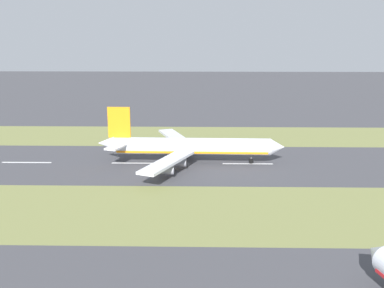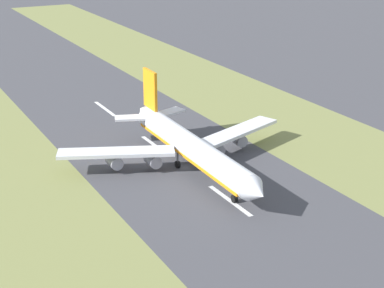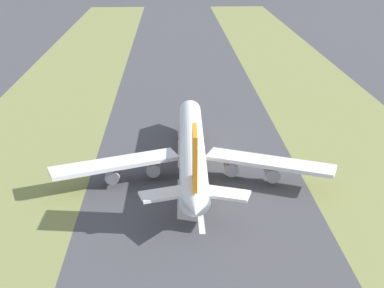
{
  "view_description": "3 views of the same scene",
  "coord_description": "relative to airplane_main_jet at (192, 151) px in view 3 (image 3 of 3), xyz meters",
  "views": [
    {
      "loc": [
        154.99,
        5.37,
        45.45
      ],
      "look_at": [
        -0.86,
        2.08,
        7.0
      ],
      "focal_mm": 42.0,
      "sensor_mm": 36.0,
      "label": 1
    },
    {
      "loc": [
        69.36,
        134.87,
        62.53
      ],
      "look_at": [
        -0.86,
        2.08,
        7.0
      ],
      "focal_mm": 60.0,
      "sensor_mm": 36.0,
      "label": 2
    },
    {
      "loc": [
        -5.57,
        -115.26,
        54.12
      ],
      "look_at": [
        -0.86,
        2.08,
        7.0
      ],
      "focal_mm": 50.0,
      "sensor_mm": 36.0,
      "label": 3
    }
  ],
  "objects": [
    {
      "name": "grass_median_east",
      "position": [
        45.9,
        -0.18,
        -6.02
      ],
      "size": [
        40.0,
        600.0,
        0.01
      ],
      "primitive_type": "cube",
      "color": "olive",
      "rests_on": "ground"
    },
    {
      "name": "ground_plane",
      "position": [
        0.9,
        -0.18,
        -6.02
      ],
      "size": [
        800.0,
        800.0,
        0.0
      ],
      "primitive_type": "plane",
      "color": "#424247"
    },
    {
      "name": "centreline_dash_mid",
      "position": [
        0.9,
        -18.1,
        -6.01
      ],
      "size": [
        1.2,
        18.0,
        0.01
      ],
      "primitive_type": "cube",
      "color": "silver",
      "rests_on": "ground"
    },
    {
      "name": "grass_median_west",
      "position": [
        -44.1,
        -0.18,
        -6.02
      ],
      "size": [
        40.0,
        600.0,
        0.01
      ],
      "primitive_type": "cube",
      "color": "olive",
      "rests_on": "ground"
    },
    {
      "name": "airplane_main_jet",
      "position": [
        0.0,
        0.0,
        0.0
      ],
      "size": [
        64.12,
        67.1,
        20.2
      ],
      "color": "silver",
      "rests_on": "ground"
    },
    {
      "name": "centreline_dash_far",
      "position": [
        0.9,
        21.9,
        -6.01
      ],
      "size": [
        1.2,
        18.0,
        0.01
      ],
      "primitive_type": "cube",
      "color": "silver",
      "rests_on": "ground"
    }
  ]
}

